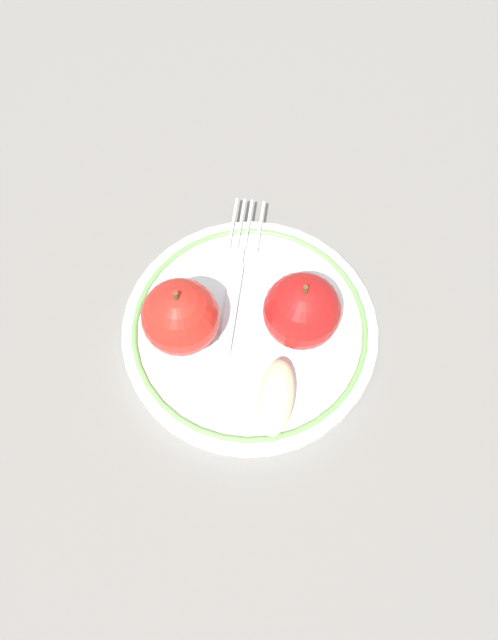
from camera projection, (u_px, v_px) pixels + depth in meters
ground_plane at (235, 331)px, 0.61m from camera, size 2.00×2.00×0.00m
plate at (249, 333)px, 0.60m from camera, size 0.25×0.25×0.02m
apple_red_whole at (181, 317)px, 0.56m from camera, size 0.07×0.07×0.08m
apple_second_whole at (302, 311)px, 0.56m from camera, size 0.07×0.07×0.08m
apple_slice_front at (276, 397)px, 0.55m from camera, size 0.07×0.04×0.02m
fork at (236, 277)px, 0.62m from camera, size 0.18×0.04×0.00m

